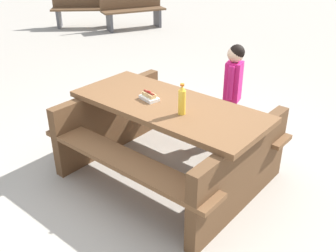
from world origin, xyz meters
TOP-DOWN VIEW (x-y plane):
  - ground_plane at (0.00, 0.00)m, footprint 30.00×30.00m
  - picnic_table at (0.00, 0.00)m, footprint 2.07×1.78m
  - soda_bottle at (-0.20, 0.14)m, footprint 0.06×0.06m
  - hotdog_tray at (0.19, -0.00)m, footprint 0.21×0.18m
  - child_in_coat at (-0.33, -0.88)m, footprint 0.17×0.27m
  - park_bench_near at (3.44, -5.09)m, footprint 1.25×1.42m
  - park_bench_mid at (4.58, -4.73)m, footprint 1.50×1.09m

SIDE VIEW (x-z plane):
  - ground_plane at x=0.00m, z-range 0.00..0.00m
  - picnic_table at x=0.00m, z-range 0.07..0.82m
  - park_bench_near at x=3.44m, z-range 0.02..0.87m
  - park_bench_mid at x=4.58m, z-range 0.02..0.87m
  - child_in_coat at x=-0.33m, z-range 0.15..1.26m
  - hotdog_tray at x=0.19m, z-range 0.74..0.82m
  - soda_bottle at x=-0.20m, z-range 0.74..1.01m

